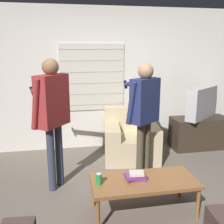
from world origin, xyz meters
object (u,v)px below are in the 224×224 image
at_px(tv, 202,103).
at_px(person_right_standing, 144,107).
at_px(coffee_table, 144,183).
at_px(soda_can, 99,179).
at_px(book_stack, 136,176).
at_px(armchair_beige, 131,139).
at_px(person_left_standing, 52,108).
at_px(spare_remote, 133,176).

height_order(tv, person_right_standing, person_right_standing).
xyz_separation_m(coffee_table, tv, (1.63, 1.76, 0.50)).
bearing_deg(person_right_standing, soda_can, -166.43).
relative_size(coffee_table, book_stack, 4.79).
bearing_deg(book_stack, person_right_standing, 68.05).
xyz_separation_m(armchair_beige, person_right_standing, (-0.00, -0.70, 0.72)).
bearing_deg(soda_can, person_right_standing, 49.00).
bearing_deg(coffee_table, person_left_standing, 142.42).
bearing_deg(soda_can, book_stack, 4.21).
distance_m(book_stack, soda_can, 0.42).
distance_m(tv, person_right_standing, 1.65).
relative_size(tv, soda_can, 6.45).
bearing_deg(spare_remote, book_stack, -89.59).
relative_size(person_left_standing, person_right_standing, 1.05).
distance_m(coffee_table, person_left_standing, 1.45).
relative_size(armchair_beige, person_left_standing, 0.58).
xyz_separation_m(person_right_standing, book_stack, (-0.34, -0.84, -0.60)).
relative_size(armchair_beige, tv, 1.23).
xyz_separation_m(armchair_beige, tv, (1.38, 0.19, 0.55)).
bearing_deg(armchair_beige, coffee_table, 89.04).
height_order(person_left_standing, spare_remote, person_left_standing).
relative_size(book_stack, spare_remote, 1.81).
relative_size(coffee_table, person_left_standing, 0.69).
xyz_separation_m(tv, soda_can, (-2.14, -1.76, -0.40)).
xyz_separation_m(book_stack, soda_can, (-0.42, -0.03, 0.02)).
relative_size(person_right_standing, book_stack, 6.65).
distance_m(person_left_standing, spare_remote, 1.30).
bearing_deg(person_right_standing, tv, -2.64).
height_order(book_stack, spare_remote, book_stack).
height_order(armchair_beige, person_left_standing, person_left_standing).
relative_size(armchair_beige, spare_remote, 7.35).
height_order(tv, book_stack, tv).
height_order(armchair_beige, book_stack, armchair_beige).
bearing_deg(tv, spare_remote, 6.31).
bearing_deg(spare_remote, tv, 23.07).
relative_size(person_left_standing, book_stack, 6.97).
bearing_deg(book_stack, spare_remote, 111.21).
height_order(coffee_table, soda_can, soda_can).
bearing_deg(soda_can, person_left_standing, 122.30).
xyz_separation_m(person_right_standing, spare_remote, (-0.36, -0.79, -0.63)).
distance_m(tv, spare_remote, 2.46).
relative_size(person_right_standing, soda_can, 12.99).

